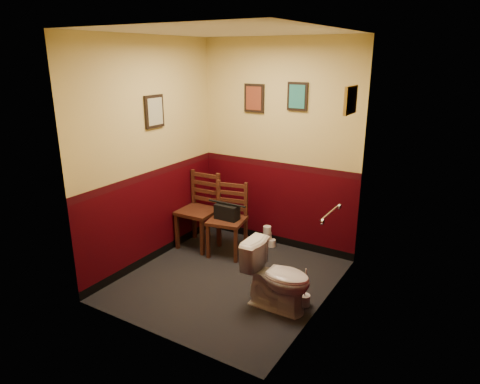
{
  "coord_description": "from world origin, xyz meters",
  "views": [
    {
      "loc": [
        2.38,
        -3.69,
        2.48
      ],
      "look_at": [
        0.0,
        0.25,
        1.0
      ],
      "focal_mm": 32.0,
      "sensor_mm": 36.0,
      "label": 1
    }
  ],
  "objects": [
    {
      "name": "ceiling",
      "position": [
        0.0,
        0.0,
        2.7
      ],
      "size": [
        2.2,
        2.4,
        0.0
      ],
      "primitive_type": "cube",
      "rotation": [
        3.14,
        0.0,
        0.0
      ],
      "color": "silver",
      "rests_on": "ground"
    },
    {
      "name": "floor",
      "position": [
        0.0,
        0.0,
        0.0
      ],
      "size": [
        2.2,
        2.4,
        0.0
      ],
      "primitive_type": "cube",
      "color": "black",
      "rests_on": "ground"
    },
    {
      "name": "wall_left",
      "position": [
        -1.1,
        0.0,
        1.35
      ],
      "size": [
        0.0,
        2.4,
        2.7
      ],
      "primitive_type": "cube",
      "rotation": [
        1.57,
        0.0,
        1.57
      ],
      "color": "#390209",
      "rests_on": "ground"
    },
    {
      "name": "handbag",
      "position": [
        -0.38,
        0.56,
        0.59
      ],
      "size": [
        0.31,
        0.16,
        0.22
      ],
      "rotation": [
        0.0,
        0.0,
        0.01
      ],
      "color": "black",
      "rests_on": "chair_right"
    },
    {
      "name": "toilet_brush",
      "position": [
        0.95,
        -0.03,
        0.07
      ],
      "size": [
        0.12,
        0.12,
        0.42
      ],
      "color": "silver",
      "rests_on": "floor"
    },
    {
      "name": "framed_print_back_b",
      "position": [
        0.25,
        1.18,
        2.0
      ],
      "size": [
        0.26,
        0.04,
        0.34
      ],
      "color": "black",
      "rests_on": "wall_back"
    },
    {
      "name": "wall_front",
      "position": [
        0.0,
        -1.2,
        1.35
      ],
      "size": [
        2.2,
        0.0,
        2.7
      ],
      "primitive_type": "cube",
      "rotation": [
        -1.57,
        0.0,
        0.0
      ],
      "color": "#390209",
      "rests_on": "ground"
    },
    {
      "name": "framed_print_back_a",
      "position": [
        -0.35,
        1.18,
        1.95
      ],
      "size": [
        0.28,
        0.04,
        0.36
      ],
      "color": "black",
      "rests_on": "wall_back"
    },
    {
      "name": "chair_right",
      "position": [
        -0.39,
        0.6,
        0.47
      ],
      "size": [
        0.51,
        0.51,
        0.93
      ],
      "rotation": [
        0.0,
        0.0,
        0.2
      ],
      "color": "#532819",
      "rests_on": "floor"
    },
    {
      "name": "tp_stack",
      "position": [
        -0.05,
        1.06,
        0.12
      ],
      "size": [
        0.22,
        0.14,
        0.29
      ],
      "color": "silver",
      "rests_on": "floor"
    },
    {
      "name": "framed_print_left",
      "position": [
        -1.08,
        0.1,
        1.85
      ],
      "size": [
        0.04,
        0.3,
        0.38
      ],
      "color": "black",
      "rests_on": "wall_left"
    },
    {
      "name": "chair_left",
      "position": [
        -0.85,
        0.61,
        0.5
      ],
      "size": [
        0.48,
        0.48,
        1.0
      ],
      "rotation": [
        0.0,
        0.0,
        0.04
      ],
      "color": "#532819",
      "rests_on": "floor"
    },
    {
      "name": "wall_back",
      "position": [
        0.0,
        1.2,
        1.35
      ],
      "size": [
        2.2,
        0.0,
        2.7
      ],
      "primitive_type": "cube",
      "rotation": [
        1.57,
        0.0,
        0.0
      ],
      "color": "#390209",
      "rests_on": "ground"
    },
    {
      "name": "grab_bar",
      "position": [
        1.07,
        0.25,
        0.95
      ],
      "size": [
        0.05,
        0.56,
        0.06
      ],
      "color": "silver",
      "rests_on": "wall_right"
    },
    {
      "name": "framed_print_right",
      "position": [
        1.08,
        0.6,
        2.05
      ],
      "size": [
        0.04,
        0.34,
        0.28
      ],
      "color": "olive",
      "rests_on": "wall_right"
    },
    {
      "name": "wall_right",
      "position": [
        1.1,
        0.0,
        1.35
      ],
      "size": [
        0.0,
        2.4,
        2.7
      ],
      "primitive_type": "cube",
      "rotation": [
        1.57,
        0.0,
        -1.57
      ],
      "color": "#390209",
      "rests_on": "ground"
    },
    {
      "name": "toilet",
      "position": [
        0.72,
        -0.21,
        0.34
      ],
      "size": [
        0.71,
        0.4,
        0.69
      ],
      "primitive_type": "imported",
      "rotation": [
        0.0,
        0.0,
        1.58
      ],
      "color": "white",
      "rests_on": "floor"
    }
  ]
}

